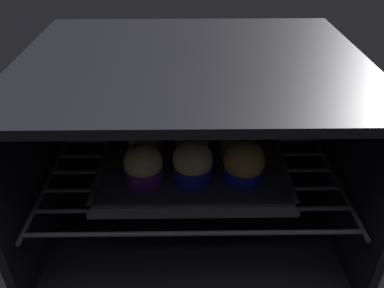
{
  "coord_description": "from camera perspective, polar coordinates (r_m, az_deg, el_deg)",
  "views": [
    {
      "loc": [
        -0.89,
        -40.58,
        59.02
      ],
      "look_at": [
        0.0,
        23.38,
        17.18
      ],
      "focal_mm": 36.35,
      "sensor_mm": 36.0,
      "label": 1
    }
  ],
  "objects": [
    {
      "name": "oven_cavity",
      "position": [
        0.79,
        -0.03,
        1.03
      ],
      "size": [
        59.0,
        47.0,
        37.0
      ],
      "color": "black",
      "rests_on": "ground"
    },
    {
      "name": "oven_rack",
      "position": [
        0.77,
        0.01,
        -2.78
      ],
      "size": [
        54.8,
        42.0,
        0.8
      ],
      "color": "#51515B",
      "rests_on": "oven_cavity"
    },
    {
      "name": "baking_tray",
      "position": [
        0.78,
        -0.0,
        -1.54
      ],
      "size": [
        34.84,
        34.84,
        2.2
      ],
      "color": "#4C4C51",
      "rests_on": "oven_rack"
    },
    {
      "name": "muffin_row0_col0",
      "position": [
        0.69,
        -7.17,
        -3.13
      ],
      "size": [
        6.89,
        6.89,
        7.63
      ],
      "color": "#7A238C",
      "rests_on": "baking_tray"
    },
    {
      "name": "muffin_row0_col1",
      "position": [
        0.68,
        -0.12,
        -2.78
      ],
      "size": [
        7.09,
        7.09,
        7.93
      ],
      "color": "#1928B7",
      "rests_on": "baking_tray"
    },
    {
      "name": "muffin_row0_col2",
      "position": [
        0.69,
        7.61,
        -2.82
      ],
      "size": [
        7.39,
        7.39,
        7.82
      ],
      "color": "#1928B7",
      "rests_on": "baking_tray"
    },
    {
      "name": "muffin_row1_col0",
      "position": [
        0.76,
        -6.8,
        0.89
      ],
      "size": [
        7.47,
        7.47,
        8.09
      ],
      "color": "red",
      "rests_on": "baking_tray"
    },
    {
      "name": "muffin_row1_col1",
      "position": [
        0.76,
        0.18,
        1.05
      ],
      "size": [
        7.5,
        7.5,
        7.98
      ],
      "color": "#1928B7",
      "rests_on": "baking_tray"
    },
    {
      "name": "muffin_row1_col2",
      "position": [
        0.76,
        6.79,
        1.26
      ],
      "size": [
        7.38,
        7.38,
        8.3
      ],
      "color": "silver",
      "rests_on": "baking_tray"
    },
    {
      "name": "muffin_row2_col0",
      "position": [
        0.83,
        -6.27,
        4.28
      ],
      "size": [
        7.3,
        7.3,
        8.34
      ],
      "color": "#7A238C",
      "rests_on": "baking_tray"
    },
    {
      "name": "muffin_row2_col1",
      "position": [
        0.83,
        0.09,
        4.06
      ],
      "size": [
        6.83,
        6.83,
        7.66
      ],
      "color": "silver",
      "rests_on": "baking_tray"
    },
    {
      "name": "muffin_row2_col2",
      "position": [
        0.84,
        5.83,
        4.35
      ],
      "size": [
        7.49,
        7.49,
        8.16
      ],
      "color": "#7A238C",
      "rests_on": "baking_tray"
    }
  ]
}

